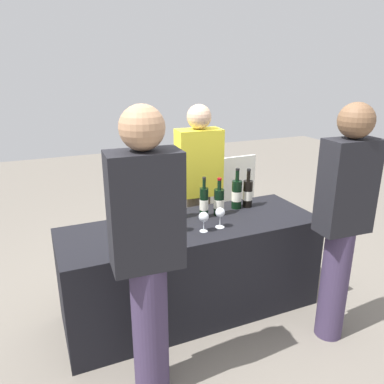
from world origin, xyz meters
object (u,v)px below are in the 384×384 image
wine_bottle_0 (138,210)px  wine_bottle_1 (160,211)px  server_pouring (199,186)px  wine_bottle_6 (248,193)px  wine_bottle_3 (204,203)px  wine_glass_2 (204,218)px  wine_bottle_5 (237,194)px  wine_bottle_4 (219,202)px  wine_glass_3 (220,213)px  menu_board (232,201)px  wine_glass_1 (180,217)px  guest_1 (343,216)px  wine_glass_0 (128,226)px  guest_0 (147,250)px  wine_bottle_2 (178,205)px

wine_bottle_0 → wine_bottle_1: wine_bottle_0 is taller
server_pouring → wine_bottle_6: bearing=129.9°
wine_bottle_3 → wine_glass_2: bearing=-115.5°
wine_bottle_1 → wine_bottle_5: bearing=6.1°
wine_bottle_4 → wine_glass_2: (-0.24, -0.24, -0.00)m
server_pouring → wine_glass_3: bearing=82.8°
wine_bottle_3 → menu_board: wine_bottle_3 is taller
wine_bottle_4 → wine_glass_1: (-0.40, -0.17, -0.00)m
wine_glass_3 → server_pouring: bearing=78.6°
wine_bottle_6 → guest_1: bearing=-74.9°
wine_bottle_0 → wine_glass_1: 0.33m
wine_bottle_6 → menu_board: size_ratio=0.34×
wine_glass_3 → menu_board: bearing=56.7°
wine_bottle_3 → wine_glass_0: size_ratio=2.22×
wine_bottle_0 → guest_0: size_ratio=0.19×
wine_bottle_3 → guest_0: guest_0 is taller
wine_glass_0 → server_pouring: server_pouring is taller
wine_bottle_0 → wine_glass_0: 0.28m
wine_bottle_5 → guest_1: size_ratio=0.20×
wine_bottle_6 → guest_0: guest_0 is taller
wine_bottle_6 → wine_bottle_0: bearing=180.0°
wine_glass_3 → guest_1: 0.82m
wine_bottle_5 → guest_0: (-0.99, -0.78, 0.07)m
wine_bottle_0 → wine_bottle_1: bearing=-25.1°
wine_bottle_5 → wine_bottle_6: bearing=-4.1°
menu_board → wine_bottle_0: bearing=-149.7°
wine_bottle_3 → wine_bottle_6: 0.43m
guest_0 → wine_glass_0: bearing=90.8°
server_pouring → menu_board: size_ratio=1.63×
wine_bottle_4 → guest_1: (0.52, -0.75, 0.07)m
wine_bottle_2 → server_pouring: (0.34, 0.38, -0.01)m
wine_bottle_2 → guest_1: (0.83, -0.81, 0.07)m
wine_bottle_5 → guest_0: 1.26m
menu_board → wine_bottle_6: bearing=-114.3°
wine_bottle_0 → wine_glass_1: (0.23, -0.24, -0.00)m
wine_glass_1 → menu_board: (1.01, 1.05, -0.37)m
wine_bottle_1 → wine_glass_0: 0.33m
wine_glass_0 → wine_glass_2: bearing=-6.9°
wine_bottle_6 → guest_1: (0.22, -0.81, 0.06)m
wine_bottle_6 → guest_1: guest_1 is taller
wine_bottle_0 → wine_glass_0: (-0.14, -0.24, -0.01)m
wine_bottle_6 → menu_board: 0.95m
wine_bottle_2 → wine_bottle_6: 0.61m
wine_bottle_0 → wine_glass_2: 0.49m
wine_glass_1 → wine_glass_3: (0.29, -0.05, 0.00)m
wine_glass_2 → wine_bottle_2: bearing=102.8°
wine_bottle_1 → guest_1: (1.00, -0.75, 0.07)m
server_pouring → menu_board: (0.59, 0.44, -0.36)m
wine_glass_1 → wine_bottle_5: bearing=22.4°
wine_bottle_2 → wine_glass_0: bearing=-152.1°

